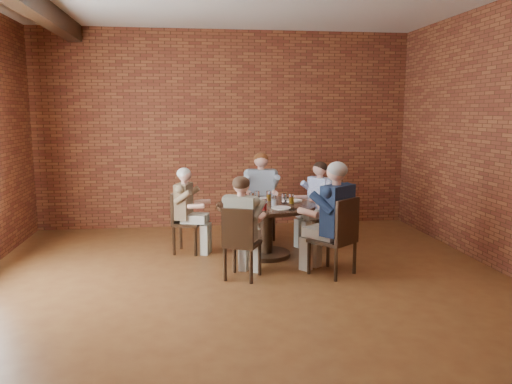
{
  "coord_description": "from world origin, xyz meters",
  "views": [
    {
      "loc": [
        -0.63,
        -5.27,
        2.01
      ],
      "look_at": [
        0.2,
        1.0,
        0.99
      ],
      "focal_mm": 35.0,
      "sensor_mm": 36.0,
      "label": 1
    }
  ],
  "objects": [
    {
      "name": "diner_c",
      "position": [
        -0.69,
        1.79,
        0.61
      ],
      "size": [
        0.68,
        0.61,
        1.23
      ],
      "primitive_type": null,
      "rotation": [
        0.0,
        0.0,
        1.27
      ],
      "color": "brown",
      "rests_on": "floor"
    },
    {
      "name": "wall_front",
      "position": [
        0.0,
        -3.5,
        1.7
      ],
      "size": [
        7.0,
        0.0,
        7.0
      ],
      "primitive_type": "plane",
      "rotation": [
        -1.57,
        0.0,
        0.0
      ],
      "color": "brown",
      "rests_on": "ground"
    },
    {
      "name": "plate_c",
      "position": [
        -0.05,
        1.51,
        0.76
      ],
      "size": [
        0.26,
        0.26,
        0.01
      ],
      "primitive_type": "cylinder",
      "color": "white",
      "rests_on": "dining_table"
    },
    {
      "name": "glass_e",
      "position": [
        0.1,
        1.29,
        0.82
      ],
      "size": [
        0.07,
        0.07,
        0.14
      ],
      "primitive_type": "cylinder",
      "color": "white",
      "rests_on": "dining_table"
    },
    {
      "name": "glass_f",
      "position": [
        0.31,
        1.02,
        0.82
      ],
      "size": [
        0.07,
        0.07,
        0.14
      ],
      "primitive_type": "cylinder",
      "color": "white",
      "rests_on": "dining_table"
    },
    {
      "name": "glass_d",
      "position": [
        0.21,
        1.58,
        0.82
      ],
      "size": [
        0.07,
        0.07,
        0.14
      ],
      "primitive_type": "cylinder",
      "color": "white",
      "rests_on": "dining_table"
    },
    {
      "name": "diner_b",
      "position": [
        0.48,
        2.49,
        0.68
      ],
      "size": [
        0.6,
        0.72,
        1.37
      ],
      "primitive_type": null,
      "rotation": [
        0.0,
        0.0,
        -0.08
      ],
      "color": "#899CAE",
      "rests_on": "floor"
    },
    {
      "name": "glass_c",
      "position": [
        0.31,
        1.72,
        0.82
      ],
      "size": [
        0.07,
        0.07,
        0.14
      ],
      "primitive_type": "cylinder",
      "color": "white",
      "rests_on": "dining_table"
    },
    {
      "name": "plate_d",
      "position": [
        0.55,
        1.11,
        0.76
      ],
      "size": [
        0.26,
        0.26,
        0.01
      ],
      "primitive_type": "cylinder",
      "color": "white",
      "rests_on": "dining_table"
    },
    {
      "name": "chair_c",
      "position": [
        -0.75,
        1.81,
        0.48
      ],
      "size": [
        0.47,
        0.47,
        0.88
      ],
      "rotation": [
        0.0,
        0.0,
        1.27
      ],
      "color": "black",
      "rests_on": "floor"
    },
    {
      "name": "chair_b",
      "position": [
        0.49,
        2.58,
        0.52
      ],
      "size": [
        0.48,
        0.48,
        0.96
      ],
      "rotation": [
        0.0,
        0.0,
        -0.08
      ],
      "color": "black",
      "rests_on": "floor"
    },
    {
      "name": "glass_g",
      "position": [
        0.49,
        1.3,
        0.82
      ],
      "size": [
        0.07,
        0.07,
        0.14
      ],
      "primitive_type": "cylinder",
      "color": "white",
      "rests_on": "dining_table"
    },
    {
      "name": "chair_d",
      "position": [
        -0.05,
        0.5,
        0.49
      ],
      "size": [
        0.52,
        0.52,
        0.9
      ],
      "rotation": [
        0.0,
        0.0,
        2.7
      ],
      "color": "black",
      "rests_on": "floor"
    },
    {
      "name": "diner_a",
      "position": [
        1.26,
        1.92,
        0.64
      ],
      "size": [
        0.77,
        0.72,
        1.28
      ],
      "primitive_type": null,
      "rotation": [
        0.0,
        0.0,
        -1.08
      ],
      "color": "#3D539E",
      "rests_on": "floor"
    },
    {
      "name": "glass_b",
      "position": [
        0.48,
        1.72,
        0.82
      ],
      "size": [
        0.07,
        0.07,
        0.14
      ],
      "primitive_type": "cylinder",
      "color": "white",
      "rests_on": "dining_table"
    },
    {
      "name": "glass_a",
      "position": [
        0.66,
        1.45,
        0.82
      ],
      "size": [
        0.07,
        0.07,
        0.14
      ],
      "primitive_type": "cylinder",
      "color": "white",
      "rests_on": "dining_table"
    },
    {
      "name": "chair_e",
      "position": [
        1.16,
        0.51,
        0.53
      ],
      "size": [
        0.65,
        0.65,
        0.98
      ],
      "rotation": [
        0.0,
        0.0,
        3.82
      ],
      "color": "black",
      "rests_on": "floor"
    },
    {
      "name": "diner_d",
      "position": [
        -0.02,
        0.57,
        0.63
      ],
      "size": [
        0.69,
        0.74,
        1.26
      ],
      "primitive_type": null,
      "rotation": [
        0.0,
        0.0,
        2.7
      ],
      "color": "tan",
      "rests_on": "floor"
    },
    {
      "name": "diner_e",
      "position": [
        1.1,
        0.58,
        0.71
      ],
      "size": [
        0.89,
        0.91,
        1.41
      ],
      "primitive_type": null,
      "rotation": [
        0.0,
        0.0,
        3.82
      ],
      "color": "#172542",
      "rests_on": "floor"
    },
    {
      "name": "smartphone",
      "position": [
        0.69,
        1.02,
        0.75
      ],
      "size": [
        0.13,
        0.17,
        0.01
      ],
      "primitive_type": "cube",
      "rotation": [
        0.0,
        0.0,
        -0.41
      ],
      "color": "black",
      "rests_on": "dining_table"
    },
    {
      "name": "floor",
      "position": [
        0.0,
        0.0,
        0.0
      ],
      "size": [
        7.0,
        7.0,
        0.0
      ],
      "primitive_type": "plane",
      "color": "brown",
      "rests_on": "ground"
    },
    {
      "name": "glass_h",
      "position": [
        0.75,
        1.42,
        0.82
      ],
      "size": [
        0.07,
        0.07,
        0.14
      ],
      "primitive_type": "cylinder",
      "color": "white",
      "rests_on": "dining_table"
    },
    {
      "name": "plate_a",
      "position": [
        0.82,
        1.63,
        0.76
      ],
      "size": [
        0.26,
        0.26,
        0.01
      ],
      "primitive_type": "cylinder",
      "color": "white",
      "rests_on": "dining_table"
    },
    {
      "name": "wall_back",
      "position": [
        0.0,
        3.5,
        1.7
      ],
      "size": [
        7.0,
        0.0,
        7.0
      ],
      "primitive_type": "plane",
      "rotation": [
        1.57,
        0.0,
        0.0
      ],
      "color": "brown",
      "rests_on": "ground"
    },
    {
      "name": "chair_a",
      "position": [
        1.33,
        1.96,
        0.49
      ],
      "size": [
        0.54,
        0.54,
        0.91
      ],
      "rotation": [
        0.0,
        0.0,
        -1.08
      ],
      "color": "black",
      "rests_on": "floor"
    },
    {
      "name": "dining_table",
      "position": [
        0.4,
        1.46,
        0.53
      ],
      "size": [
        1.38,
        1.38,
        0.75
      ],
      "color": "black",
      "rests_on": "floor"
    },
    {
      "name": "plate_b",
      "position": [
        0.46,
        1.84,
        0.76
      ],
      "size": [
        0.26,
        0.26,
        0.01
      ],
      "primitive_type": "cylinder",
      "color": "white",
      "rests_on": "dining_table"
    }
  ]
}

